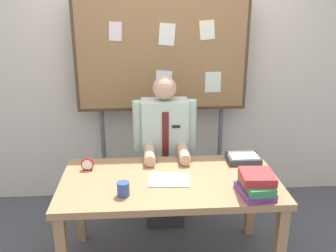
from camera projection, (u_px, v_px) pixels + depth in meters
name	position (u px, v px, depth m)	size (l,w,h in m)	color
back_wall	(161.00, 68.00, 3.68)	(6.40, 0.08, 2.70)	beige
desk	(170.00, 190.00, 2.78)	(1.60, 0.83, 0.74)	#9E754C
person	(165.00, 158.00, 3.36)	(0.55, 0.56, 1.38)	#2D2D33
bulletin_board	(162.00, 58.00, 3.45)	(1.60, 0.09, 2.03)	#4C3823
book_stack	(256.00, 184.00, 2.52)	(0.24, 0.29, 0.16)	#72337F
open_notebook	(169.00, 180.00, 2.73)	(0.30, 0.22, 0.01)	white
desk_clock	(87.00, 165.00, 2.89)	(0.10, 0.04, 0.10)	maroon
coffee_mug	(123.00, 189.00, 2.51)	(0.09, 0.09, 0.10)	#334C8C
paper_tray	(243.00, 158.00, 3.04)	(0.26, 0.20, 0.06)	#333338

